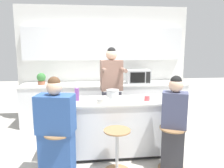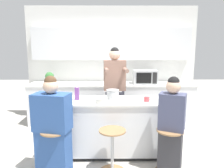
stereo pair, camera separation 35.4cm
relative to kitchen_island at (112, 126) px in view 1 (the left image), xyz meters
The scene contains 17 objects.
ground_plane 0.46m from the kitchen_island, ahead, with size 16.00×16.00×0.00m, color #B2ADA3.
wall_back 2.15m from the kitchen_island, 90.00° to the left, with size 4.05×0.22×2.70m.
back_counter 1.52m from the kitchen_island, 90.00° to the left, with size 3.75×0.70×0.93m.
kitchen_island is the anchor object (origin of this frame).
bar_stool_leftmost 1.00m from the kitchen_island, 143.32° to the right, with size 0.38×0.38×0.64m.
bar_stool_center 0.59m from the kitchen_island, 90.00° to the right, with size 0.38×0.38×0.64m.
bar_stool_rightmost 1.00m from the kitchen_island, 36.10° to the right, with size 0.38×0.38×0.64m.
person_cooking 0.78m from the kitchen_island, 85.16° to the left, with size 0.45×0.57×1.75m.
person_wrapped_blanket 1.02m from the kitchen_island, 145.45° to the right, with size 0.54×0.38×1.39m.
person_seated_near 1.01m from the kitchen_island, 34.76° to the right, with size 0.40×0.37×1.38m.
cooking_pot 0.53m from the kitchen_island, 81.89° to the left, with size 0.30×0.21×0.15m.
fruit_bowl 0.96m from the kitchen_island, 166.53° to the left, with size 0.17×0.17×0.07m.
mixing_bowl_steel 0.55m from the kitchen_island, 132.83° to the right, with size 0.18×0.18×0.07m.
coffee_cup_near 0.74m from the kitchen_island, 10.44° to the right, with size 0.12×0.09×0.08m.
juice_carton 0.79m from the kitchen_island, behind, with size 0.06×0.06×0.22m.
microwave 1.76m from the kitchen_island, 62.68° to the left, with size 0.53×0.33×0.31m.
potted_plant 2.17m from the kitchen_island, 132.98° to the left, with size 0.20×0.20×0.26m.
Camera 1 is at (-0.38, -3.41, 1.78)m, focal length 35.00 mm.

